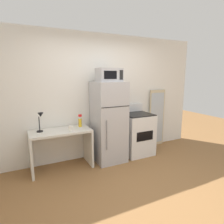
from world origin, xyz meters
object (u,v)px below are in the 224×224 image
(coffee_mug, at_px, (71,128))
(leaning_mirror, at_px, (157,118))
(spray_bottle, at_px, (80,122))
(microwave, at_px, (109,75))
(oven_range, at_px, (137,134))
(desk_lamp, at_px, (40,119))
(desk, at_px, (61,142))
(refrigerator, at_px, (109,122))

(coffee_mug, distance_m, leaning_mirror, 2.29)
(spray_bottle, height_order, microwave, microwave)
(oven_range, bearing_deg, spray_bottle, 174.74)
(spray_bottle, height_order, leaning_mirror, leaning_mirror)
(desk_lamp, height_order, coffee_mug, desk_lamp)
(microwave, bearing_deg, desk, 175.91)
(spray_bottle, relative_size, oven_range, 0.23)
(desk_lamp, bearing_deg, oven_range, -2.57)
(coffee_mug, xyz_separation_m, oven_range, (1.51, 0.08, -0.33))
(desk, height_order, coffee_mug, coffee_mug)
(microwave, height_order, leaning_mirror, microwave)
(desk, relative_size, oven_range, 1.01)
(spray_bottle, height_order, coffee_mug, spray_bottle)
(microwave, height_order, oven_range, microwave)
(refrigerator, xyz_separation_m, oven_range, (0.71, 0.02, -0.35))
(desk_lamp, xyz_separation_m, leaning_mirror, (2.76, 0.17, -0.29))
(coffee_mug, bearing_deg, desk_lamp, 161.56)
(oven_range, bearing_deg, refrigerator, -178.70)
(spray_bottle, bearing_deg, desk, -168.28)
(microwave, distance_m, oven_range, 1.47)
(desk, xyz_separation_m, microwave, (0.97, -0.07, 1.24))
(coffee_mug, bearing_deg, spray_bottle, 39.08)
(coffee_mug, height_order, oven_range, oven_range)
(desk, height_order, leaning_mirror, leaning_mirror)
(refrigerator, bearing_deg, desk, 177.16)
(leaning_mirror, bearing_deg, desk_lamp, -176.57)
(spray_bottle, bearing_deg, desk_lamp, -177.91)
(oven_range, bearing_deg, desk, 178.90)
(spray_bottle, relative_size, leaning_mirror, 0.18)
(coffee_mug, distance_m, oven_range, 1.54)
(spray_bottle, bearing_deg, coffee_mug, -140.92)
(spray_bottle, bearing_deg, leaning_mirror, 3.91)
(coffee_mug, bearing_deg, microwave, 2.79)
(oven_range, bearing_deg, leaning_mirror, 18.69)
(desk_lamp, height_order, microwave, microwave)
(refrigerator, relative_size, microwave, 3.54)
(refrigerator, bearing_deg, coffee_mug, -175.69)
(leaning_mirror, bearing_deg, refrigerator, -169.48)
(spray_bottle, height_order, refrigerator, refrigerator)
(desk_lamp, xyz_separation_m, oven_range, (2.00, -0.09, -0.52))
(desk, distance_m, desk_lamp, 0.58)
(coffee_mug, height_order, leaning_mirror, leaning_mirror)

